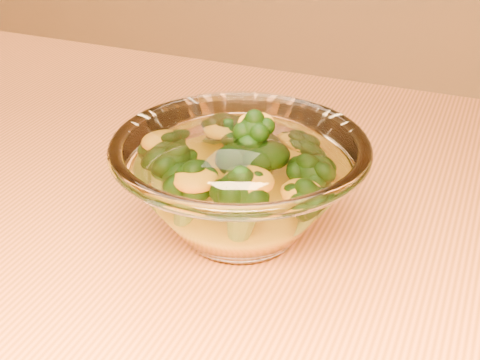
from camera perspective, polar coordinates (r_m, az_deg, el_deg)
table at (r=0.62m, az=-9.99°, el=-11.87°), size 1.20×0.80×0.75m
glass_bowl at (r=0.52m, az=-0.00°, el=-0.41°), size 0.20×0.20×0.09m
cheese_sauce at (r=0.53m, az=-0.00°, el=-2.15°), size 0.10×0.10×0.03m
broccoli_heap at (r=0.52m, az=-0.28°, el=0.92°), size 0.15×0.13×0.07m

